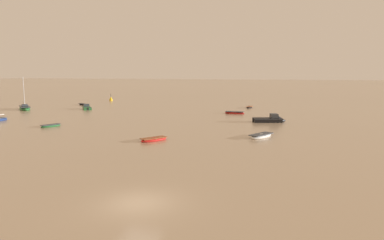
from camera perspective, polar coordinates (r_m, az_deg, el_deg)
ground_plane at (r=22.16m, az=-8.89°, el=-13.55°), size 800.00×800.00×0.00m
rowboat_moored_0 at (r=68.39m, az=7.13°, el=1.20°), size 3.92×1.46×0.61m
motorboat_moored_1 at (r=57.85m, az=13.28°, el=-0.03°), size 5.76×3.60×2.07m
rowboat_moored_2 at (r=55.73m, az=-22.54°, el=-0.90°), size 2.20×3.24×0.49m
rowboat_moored_3 at (r=80.24m, az=9.57°, el=2.11°), size 1.48×3.24×0.49m
motorboat_moored_2 at (r=80.13m, az=-17.20°, el=1.94°), size 4.09×4.42×1.70m
rowboat_moored_4 at (r=90.53m, az=-17.79°, el=2.49°), size 3.31×2.53×0.50m
rowboat_moored_5 at (r=43.88m, az=11.50°, el=-2.64°), size 3.03×4.18×0.63m
rowboat_moored_6 at (r=41.10m, az=-6.41°, el=-3.27°), size 2.96×3.56×0.55m
sailboat_moored_2 at (r=84.13m, az=-26.18°, el=1.80°), size 6.33×5.93×7.43m
channel_buoy at (r=102.12m, az=-13.40°, el=3.40°), size 0.90×0.90×2.30m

